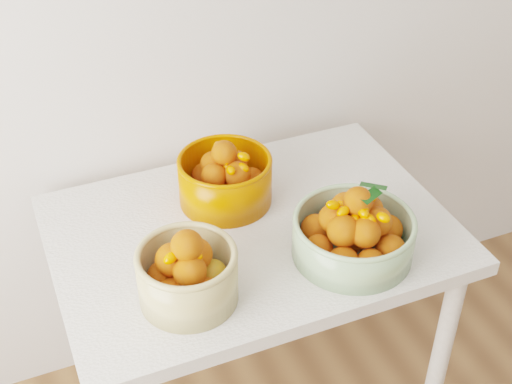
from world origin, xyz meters
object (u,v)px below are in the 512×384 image
table (252,256)px  bowl_orange (225,179)px  bowl_cream (187,274)px  bowl_green (354,233)px

table → bowl_orange: bowl_orange is taller
table → bowl_cream: size_ratio=3.54×
table → bowl_cream: bearing=-142.1°
table → bowl_cream: (-0.23, -0.18, 0.17)m
table → bowl_cream: 0.33m
table → bowl_orange: bearing=98.0°
bowl_cream → bowl_orange: 0.37m
bowl_orange → bowl_cream: bearing=-123.7°
bowl_cream → bowl_green: (0.41, -0.01, -0.01)m
table → bowl_green: 0.31m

